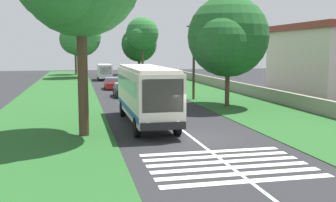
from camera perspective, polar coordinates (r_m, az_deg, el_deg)
ground at (r=22.35m, az=3.61°, el=-5.29°), size 160.00×160.00×0.00m
grass_verge_left at (r=36.34m, az=-15.72°, el=-0.71°), size 120.00×8.00×0.04m
grass_verge_right at (r=38.99m, az=9.10°, el=-0.02°), size 120.00×8.00×0.04m
centre_line at (r=36.79m, az=-2.87°, el=-0.38°), size 110.00×0.16×0.01m
coach_bus at (r=26.52m, az=-3.14°, el=1.36°), size 11.16×2.62×3.73m
zebra_crossing at (r=17.61m, az=8.30°, el=-8.75°), size 4.95×6.80×0.01m
trailing_car_0 at (r=42.74m, az=-6.31°, el=1.52°), size 4.30×1.78×1.43m
trailing_car_1 at (r=51.16m, az=-7.81°, el=2.41°), size 4.30×1.78×1.43m
trailing_car_2 at (r=59.34m, az=-4.63°, el=3.09°), size 4.30×1.78×1.43m
trailing_minibus_0 at (r=66.75m, az=-8.86°, el=4.23°), size 6.00×2.14×2.53m
roadside_tree_left_0 at (r=82.61m, az=-12.89°, el=8.07°), size 5.78×5.00×9.03m
roadside_tree_left_2 at (r=73.02m, az=-12.24°, el=8.59°), size 8.90×7.02×10.53m
roadside_tree_right_0 at (r=35.04m, az=8.01°, el=8.58°), size 8.32×6.78×9.29m
roadside_tree_right_1 at (r=74.04m, az=-3.71°, el=9.27°), size 6.70×5.82×10.64m
roadside_tree_right_2 at (r=82.04m, az=-4.20°, el=7.79°), size 8.40×7.04×9.48m
utility_pole at (r=39.62m, az=3.61°, el=5.92°), size 0.24×1.40×7.61m
roadside_wall at (r=44.81m, az=10.82°, el=1.63°), size 70.00×0.40×1.15m
roadside_building at (r=46.33m, az=21.79°, el=5.34°), size 12.92×9.34×7.47m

